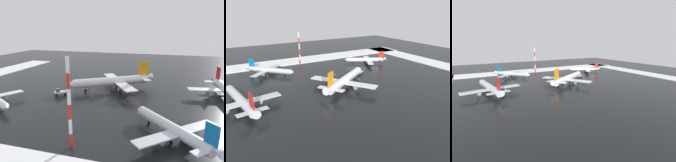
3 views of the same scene
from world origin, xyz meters
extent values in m
plane|color=black|center=(0.00, 0.00, 0.00)|extent=(240.00, 240.00, 0.00)
cube|color=white|center=(0.00, -50.00, 0.18)|extent=(152.00, 16.00, 0.35)
cube|color=white|center=(-67.00, 0.00, 0.18)|extent=(14.00, 116.00, 0.35)
cylinder|color=white|center=(0.78, 4.76, 3.47)|extent=(26.60, 19.39, 3.37)
cone|color=white|center=(-12.57, -4.20, 3.47)|extent=(3.76, 3.99, 3.21)
cone|color=white|center=(14.30, 13.83, 4.07)|extent=(4.54, 4.36, 3.28)
cube|color=white|center=(7.79, -0.34, 3.18)|extent=(10.82, 13.15, 0.36)
cylinder|color=gray|center=(6.27, 1.04, 2.18)|extent=(3.91, 3.53, 1.98)
cube|color=white|center=(-1.28, 13.18, 3.18)|extent=(10.82, 13.15, 0.36)
cylinder|color=gray|center=(-0.59, 11.25, 2.18)|extent=(3.91, 3.53, 1.98)
cube|color=orange|center=(12.32, 12.50, 7.74)|extent=(3.50, 2.51, 5.56)
cube|color=white|center=(13.81, 9.92, 3.87)|extent=(4.80, 5.39, 0.24)
cube|color=white|center=(10.49, 14.87, 3.87)|extent=(4.80, 5.39, 0.24)
cylinder|color=black|center=(-7.87, -1.04, 1.98)|extent=(0.24, 0.24, 0.69)
cylinder|color=black|center=(-7.87, -1.04, 0.55)|extent=(1.10, 0.90, 1.09)
cylinder|color=black|center=(4.47, 4.61, 1.98)|extent=(0.24, 0.24, 0.69)
cylinder|color=black|center=(4.47, 4.61, 0.55)|extent=(1.10, 0.90, 1.09)
cylinder|color=black|center=(2.04, 8.23, 1.98)|extent=(0.24, 0.24, 0.69)
cylinder|color=black|center=(2.04, 8.23, 0.55)|extent=(1.10, 0.90, 1.09)
cylinder|color=silver|center=(24.72, -28.40, 2.64)|extent=(17.56, 18.04, 2.56)
cone|color=silver|center=(16.23, -19.62, 2.64)|extent=(3.01, 2.99, 2.44)
cone|color=silver|center=(33.31, -37.29, 3.09)|extent=(3.44, 3.45, 2.49)
cube|color=silver|center=(21.84, -34.33, 2.41)|extent=(9.35, 9.20, 0.27)
cylinder|color=gray|center=(22.67, -33.01, 1.66)|extent=(2.87, 2.89, 1.51)
cube|color=silver|center=(30.73, -25.73, 2.41)|extent=(9.35, 9.20, 0.27)
cylinder|color=gray|center=(29.39, -26.51, 1.66)|extent=(2.87, 2.89, 1.51)
cube|color=#0C5999|center=(32.05, -35.99, 5.88)|extent=(2.29, 2.36, 4.22)
cube|color=silver|center=(30.32, -37.46, 2.94)|extent=(3.96, 3.92, 0.18)
cube|color=silver|center=(33.57, -34.31, 2.94)|extent=(3.96, 3.92, 0.18)
cylinder|color=black|center=(19.21, -22.71, 1.51)|extent=(0.18, 0.18, 0.53)
cylinder|color=black|center=(19.21, -22.71, 0.41)|extent=(0.77, 0.78, 0.83)
cylinder|color=black|center=(25.10, -31.18, 1.51)|extent=(0.18, 0.18, 0.53)
cylinder|color=black|center=(25.10, -31.18, 0.41)|extent=(0.77, 0.78, 0.83)
cylinder|color=black|center=(27.48, -28.88, 1.51)|extent=(0.18, 0.18, 0.53)
cylinder|color=black|center=(27.48, -28.88, 0.41)|extent=(0.77, 0.78, 0.83)
cylinder|color=white|center=(-30.34, -22.91, 2.46)|extent=(19.61, 12.23, 2.39)
cone|color=white|center=(-20.37, -28.39, 2.46)|extent=(2.57, 2.80, 2.27)
cone|color=white|center=(-40.43, -17.37, 2.88)|extent=(3.17, 2.99, 2.32)
cube|color=white|center=(-29.41, -16.85, 2.25)|extent=(7.10, 9.49, 0.25)
cylinder|color=gray|center=(-29.78, -18.25, 1.54)|extent=(2.77, 2.38, 1.40)
cube|color=white|center=(-34.96, -26.94, 2.25)|extent=(7.10, 9.49, 0.25)
cylinder|color=gray|center=(-33.97, -25.88, 1.54)|extent=(2.77, 2.38, 1.40)
cube|color=red|center=(-38.95, -18.18, 5.48)|extent=(2.58, 1.57, 3.93)
cube|color=white|center=(-37.82, -16.40, 2.74)|extent=(3.22, 3.83, 0.17)
cube|color=white|center=(-39.85, -20.09, 2.74)|extent=(3.22, 3.83, 0.17)
cylinder|color=black|center=(-23.87, -26.46, 1.40)|extent=(0.17, 0.17, 0.49)
cylinder|color=black|center=(-23.87, -26.46, 0.39)|extent=(0.80, 0.59, 0.77)
cylinder|color=black|center=(-31.44, -20.54, 1.40)|extent=(0.17, 0.17, 0.49)
cylinder|color=black|center=(-31.44, -20.54, 0.39)|extent=(0.80, 0.59, 0.77)
cylinder|color=black|center=(-32.93, -23.25, 1.40)|extent=(0.17, 0.17, 0.49)
cylinder|color=black|center=(-32.93, -23.25, 0.39)|extent=(0.80, 0.59, 0.77)
cylinder|color=silver|center=(42.97, 3.84, 3.10)|extent=(7.21, 26.75, 3.02)
cone|color=silver|center=(45.26, -10.34, 3.10)|extent=(3.17, 2.56, 2.86)
cone|color=silver|center=(40.66, 18.20, 3.64)|extent=(3.03, 3.53, 2.93)
cube|color=silver|center=(49.73, 7.62, 2.84)|extent=(12.00, 5.69, 0.32)
cylinder|color=gray|center=(48.05, 6.90, 1.95)|extent=(2.23, 3.26, 1.77)
cube|color=silver|center=(35.37, 5.31, 2.84)|extent=(12.00, 5.69, 0.32)
cylinder|color=gray|center=(37.19, 5.15, 1.95)|extent=(2.23, 3.26, 1.77)
cube|color=red|center=(41.00, 16.10, 6.92)|extent=(0.88, 3.55, 4.97)
cube|color=silver|center=(43.65, 16.35, 3.46)|extent=(4.57, 2.95, 0.21)
cube|color=silver|center=(38.40, 15.50, 3.46)|extent=(4.57, 2.95, 0.21)
cylinder|color=black|center=(44.45, -5.35, 1.77)|extent=(0.21, 0.21, 0.62)
cylinder|color=black|center=(44.45, -5.35, 0.49)|extent=(0.46, 1.01, 0.98)
cylinder|color=black|center=(44.47, 6.78, 1.77)|extent=(0.21, 0.21, 0.62)
cylinder|color=black|center=(44.47, 6.78, 0.49)|extent=(0.46, 1.01, 0.98)
cylinder|color=black|center=(40.62, 6.16, 1.77)|extent=(0.21, 0.21, 0.62)
cylinder|color=black|center=(40.62, 6.16, 0.49)|extent=(0.46, 1.01, 0.98)
cube|color=silver|center=(-15.18, -7.14, 1.15)|extent=(5.03, 4.43, 0.50)
cube|color=#3F5160|center=(-15.94, -7.66, 1.95)|extent=(2.01, 2.03, 1.10)
cylinder|color=black|center=(-15.94, -8.87, 0.45)|extent=(0.92, 0.78, 0.90)
cylinder|color=black|center=(-17.07, -7.24, 0.45)|extent=(0.92, 0.78, 0.90)
cylinder|color=black|center=(-13.30, -7.03, 0.45)|extent=(0.92, 0.78, 0.90)
cylinder|color=black|center=(-14.43, -5.40, 0.45)|extent=(0.92, 0.78, 0.90)
cylinder|color=black|center=(1.95, 3.61, 0.42)|extent=(0.16, 0.16, 0.85)
cylinder|color=black|center=(1.75, 3.55, 0.42)|extent=(0.16, 0.16, 0.85)
cylinder|color=orange|center=(1.85, 3.58, 1.16)|extent=(0.36, 0.36, 0.62)
sphere|color=tan|center=(1.85, 3.58, 1.59)|extent=(0.24, 0.24, 0.24)
cylinder|color=black|center=(-7.84, 2.42, 0.42)|extent=(0.16, 0.16, 0.85)
cylinder|color=black|center=(-7.91, 2.23, 0.42)|extent=(0.16, 0.16, 0.85)
cylinder|color=orange|center=(-7.87, 2.33, 1.16)|extent=(0.36, 0.36, 0.62)
sphere|color=tan|center=(-7.87, 2.33, 1.59)|extent=(0.24, 0.24, 0.24)
cylinder|color=black|center=(-1.87, -9.25, 0.42)|extent=(0.16, 0.16, 0.85)
cylinder|color=black|center=(-1.95, -9.06, 0.42)|extent=(0.16, 0.16, 0.85)
cylinder|color=orange|center=(-1.91, -9.15, 1.16)|extent=(0.36, 0.36, 0.62)
sphere|color=tan|center=(-1.91, -9.15, 1.59)|extent=(0.24, 0.24, 0.24)
cylinder|color=red|center=(4.98, -38.39, 1.61)|extent=(0.70, 0.70, 3.22)
cylinder|color=white|center=(4.98, -38.39, 4.83)|extent=(0.70, 0.70, 3.22)
cylinder|color=red|center=(4.98, -38.39, 8.04)|extent=(0.70, 0.70, 3.22)
cylinder|color=white|center=(4.98, -38.39, 11.26)|extent=(0.70, 0.70, 3.22)
cylinder|color=red|center=(4.98, -38.39, 14.48)|extent=(0.70, 0.70, 3.22)
cylinder|color=white|center=(4.98, -38.39, 17.69)|extent=(0.70, 0.70, 3.22)
cone|color=orange|center=(7.69, 7.13, 0.28)|extent=(0.36, 0.36, 0.55)
cone|color=orange|center=(11.49, 6.39, 0.28)|extent=(0.36, 0.36, 0.55)
camera|label=1|loc=(24.95, -75.40, 25.04)|focal=35.00mm
camera|label=2|loc=(48.63, 79.70, 33.92)|focal=35.00mm
camera|label=3|loc=(51.45, 89.50, 24.07)|focal=28.00mm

